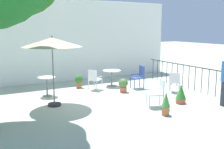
{
  "coord_description": "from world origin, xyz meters",
  "views": [
    {
      "loc": [
        -4.68,
        -8.13,
        2.6
      ],
      "look_at": [
        0.0,
        0.36,
        0.88
      ],
      "focal_mm": 42.63,
      "sensor_mm": 36.0,
      "label": 1
    }
  ],
  "objects_px": {
    "patio_umbrella_0": "(52,43)",
    "potted_plant_1": "(123,85)",
    "potted_plant_0": "(79,80)",
    "potted_plant_2": "(181,94)",
    "potted_plant_3": "(166,103)",
    "cafe_table_1": "(47,83)",
    "patio_chair_2": "(94,78)",
    "patio_chair_1": "(175,81)",
    "patio_chair_3": "(158,91)",
    "patio_chair_0": "(139,76)",
    "cafe_table_0": "(112,75)"
  },
  "relations": [
    {
      "from": "patio_umbrella_0",
      "to": "patio_chair_1",
      "type": "distance_m",
      "value": 5.1
    },
    {
      "from": "patio_chair_0",
      "to": "patio_chair_3",
      "type": "relative_size",
      "value": 1.05
    },
    {
      "from": "patio_umbrella_0",
      "to": "potted_plant_1",
      "type": "distance_m",
      "value": 3.54
    },
    {
      "from": "patio_chair_3",
      "to": "potted_plant_3",
      "type": "distance_m",
      "value": 0.9
    },
    {
      "from": "patio_chair_1",
      "to": "potted_plant_2",
      "type": "height_order",
      "value": "patio_chair_1"
    },
    {
      "from": "patio_umbrella_0",
      "to": "potted_plant_0",
      "type": "distance_m",
      "value": 3.26
    },
    {
      "from": "cafe_table_0",
      "to": "potted_plant_2",
      "type": "distance_m",
      "value": 3.63
    },
    {
      "from": "patio_chair_1",
      "to": "potted_plant_2",
      "type": "xyz_separation_m",
      "value": [
        -0.9,
        -1.32,
        -0.15
      ]
    },
    {
      "from": "patio_chair_0",
      "to": "potted_plant_3",
      "type": "bearing_deg",
      "value": -111.85
    },
    {
      "from": "patio_chair_0",
      "to": "cafe_table_1",
      "type": "bearing_deg",
      "value": 171.52
    },
    {
      "from": "patio_chair_2",
      "to": "potted_plant_2",
      "type": "relative_size",
      "value": 1.31
    },
    {
      "from": "potted_plant_0",
      "to": "potted_plant_2",
      "type": "relative_size",
      "value": 0.85
    },
    {
      "from": "cafe_table_1",
      "to": "patio_chair_2",
      "type": "xyz_separation_m",
      "value": [
        2.01,
        0.05,
        -0.01
      ]
    },
    {
      "from": "patio_umbrella_0",
      "to": "potted_plant_2",
      "type": "relative_size",
      "value": 3.53
    },
    {
      "from": "patio_chair_1",
      "to": "patio_umbrella_0",
      "type": "bearing_deg",
      "value": 173.73
    },
    {
      "from": "cafe_table_1",
      "to": "potted_plant_3",
      "type": "xyz_separation_m",
      "value": [
        2.5,
        -3.94,
        -0.14
      ]
    },
    {
      "from": "patio_umbrella_0",
      "to": "cafe_table_1",
      "type": "bearing_deg",
      "value": 84.56
    },
    {
      "from": "patio_chair_2",
      "to": "patio_chair_0",
      "type": "bearing_deg",
      "value": -18.8
    },
    {
      "from": "patio_chair_0",
      "to": "patio_chair_2",
      "type": "bearing_deg",
      "value": 161.2
    },
    {
      "from": "patio_umbrella_0",
      "to": "potted_plant_1",
      "type": "relative_size",
      "value": 4.16
    },
    {
      "from": "potted_plant_0",
      "to": "patio_chair_1",
      "type": "bearing_deg",
      "value": -40.73
    },
    {
      "from": "patio_chair_3",
      "to": "patio_chair_2",
      "type": "bearing_deg",
      "value": 104.5
    },
    {
      "from": "patio_chair_1",
      "to": "potted_plant_0",
      "type": "bearing_deg",
      "value": 139.27
    },
    {
      "from": "cafe_table_1",
      "to": "patio_chair_0",
      "type": "distance_m",
      "value": 3.89
    },
    {
      "from": "cafe_table_1",
      "to": "patio_chair_0",
      "type": "xyz_separation_m",
      "value": [
        3.85,
        -0.57,
        0.04
      ]
    },
    {
      "from": "patio_chair_2",
      "to": "potted_plant_3",
      "type": "bearing_deg",
      "value": -83.09
    },
    {
      "from": "patio_chair_2",
      "to": "cafe_table_1",
      "type": "bearing_deg",
      "value": -178.57
    },
    {
      "from": "patio_chair_3",
      "to": "potted_plant_2",
      "type": "bearing_deg",
      "value": -5.3
    },
    {
      "from": "patio_chair_0",
      "to": "potted_plant_0",
      "type": "relative_size",
      "value": 1.72
    },
    {
      "from": "patio_chair_0",
      "to": "patio_chair_2",
      "type": "relative_size",
      "value": 1.12
    },
    {
      "from": "cafe_table_1",
      "to": "patio_chair_1",
      "type": "xyz_separation_m",
      "value": [
        4.68,
        -1.89,
        -0.03
      ]
    },
    {
      "from": "cafe_table_0",
      "to": "patio_chair_1",
      "type": "bearing_deg",
      "value": -53.09
    },
    {
      "from": "potted_plant_1",
      "to": "potted_plant_2",
      "type": "distance_m",
      "value": 2.52
    },
    {
      "from": "potted_plant_0",
      "to": "potted_plant_3",
      "type": "bearing_deg",
      "value": -79.22
    },
    {
      "from": "patio_chair_1",
      "to": "patio_chair_2",
      "type": "bearing_deg",
      "value": 143.98
    },
    {
      "from": "cafe_table_1",
      "to": "patio_chair_1",
      "type": "bearing_deg",
      "value": -21.96
    },
    {
      "from": "cafe_table_0",
      "to": "potted_plant_1",
      "type": "bearing_deg",
      "value": -95.66
    },
    {
      "from": "cafe_table_0",
      "to": "patio_chair_0",
      "type": "relative_size",
      "value": 0.82
    },
    {
      "from": "patio_chair_3",
      "to": "potted_plant_1",
      "type": "height_order",
      "value": "patio_chair_3"
    },
    {
      "from": "patio_chair_0",
      "to": "potted_plant_3",
      "type": "height_order",
      "value": "patio_chair_0"
    },
    {
      "from": "patio_umbrella_0",
      "to": "potted_plant_2",
      "type": "distance_m",
      "value": 4.67
    },
    {
      "from": "patio_chair_0",
      "to": "potted_plant_2",
      "type": "distance_m",
      "value": 2.64
    },
    {
      "from": "cafe_table_1",
      "to": "patio_chair_3",
      "type": "height_order",
      "value": "patio_chair_3"
    },
    {
      "from": "potted_plant_1",
      "to": "potted_plant_3",
      "type": "relative_size",
      "value": 0.79
    },
    {
      "from": "potted_plant_2",
      "to": "potted_plant_3",
      "type": "xyz_separation_m",
      "value": [
        -1.28,
        -0.73,
        0.04
      ]
    },
    {
      "from": "cafe_table_0",
      "to": "potted_plant_0",
      "type": "relative_size",
      "value": 1.41
    },
    {
      "from": "cafe_table_0",
      "to": "potted_plant_2",
      "type": "relative_size",
      "value": 1.2
    },
    {
      "from": "potted_plant_0",
      "to": "potted_plant_1",
      "type": "bearing_deg",
      "value": -51.43
    },
    {
      "from": "potted_plant_2",
      "to": "potted_plant_3",
      "type": "height_order",
      "value": "potted_plant_3"
    },
    {
      "from": "cafe_table_0",
      "to": "potted_plant_1",
      "type": "xyz_separation_m",
      "value": [
        -0.12,
        -1.19,
        -0.2
      ]
    }
  ]
}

